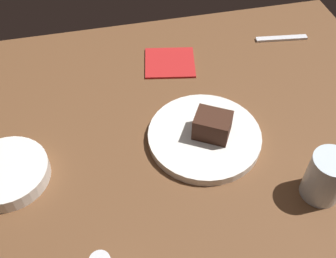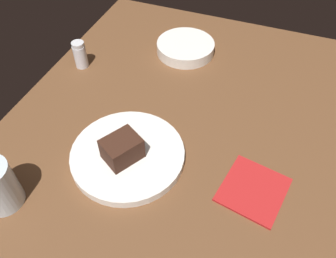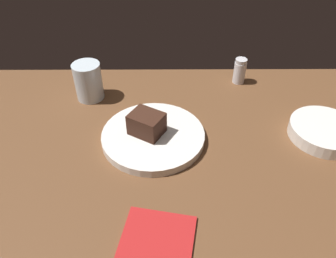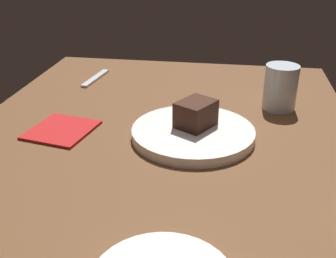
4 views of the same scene
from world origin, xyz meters
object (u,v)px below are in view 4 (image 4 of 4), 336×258
at_px(dessert_spoon, 96,78).
at_px(folded_napkin, 62,130).
at_px(water_glass, 281,87).
at_px(chocolate_cake_slice, 196,114).
at_px(dessert_plate, 193,133).

xyz_separation_m(dessert_spoon, folded_napkin, (0.34, 0.04, -0.00)).
bearing_deg(dessert_spoon, water_glass, -97.81).
height_order(water_glass, dessert_spoon, water_glass).
bearing_deg(chocolate_cake_slice, dessert_plate, -12.29).
bearing_deg(dessert_plate, folded_napkin, -86.95).
xyz_separation_m(chocolate_cake_slice, water_glass, (-0.17, 0.18, 0.01)).
xyz_separation_m(dessert_plate, water_glass, (-0.19, 0.19, 0.04)).
bearing_deg(dessert_plate, chocolate_cake_slice, 167.71).
relative_size(dessert_plate, dessert_spoon, 1.70).
xyz_separation_m(water_glass, dessert_spoon, (-0.14, -0.51, -0.05)).
relative_size(water_glass, folded_napkin, 0.81).
xyz_separation_m(chocolate_cake_slice, folded_napkin, (0.03, -0.29, -0.04)).
distance_m(water_glass, folded_napkin, 0.52).
relative_size(dessert_plate, folded_napkin, 1.91).
xyz_separation_m(chocolate_cake_slice, dessert_spoon, (-0.31, -0.32, -0.04)).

